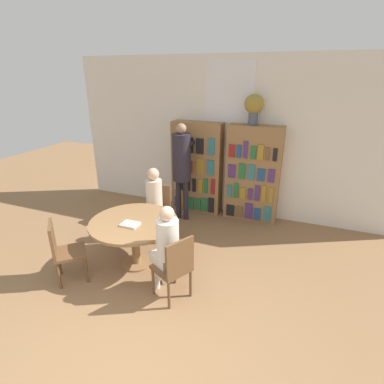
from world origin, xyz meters
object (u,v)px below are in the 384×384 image
(flower_vase, at_px, (254,106))
(reading_table, at_px, (134,228))
(chair_left_side, at_px, (158,208))
(chair_far_side, at_px, (175,266))
(seated_reader_right, at_px, (166,245))
(bookshelf_left, at_px, (197,168))
(chair_near_camera, at_px, (63,249))
(librarian_standing, at_px, (182,162))
(bookshelf_right, at_px, (253,174))
(seated_reader_left, at_px, (153,200))

(flower_vase, relative_size, reading_table, 0.42)
(chair_left_side, bearing_deg, chair_far_side, 117.00)
(seated_reader_right, bearing_deg, chair_left_side, 60.05)
(bookshelf_left, distance_m, chair_far_side, 2.74)
(flower_vase, height_order, chair_far_side, flower_vase)
(chair_near_camera, xyz_separation_m, librarian_standing, (0.75, 2.32, 0.66))
(bookshelf_right, relative_size, chair_left_side, 2.05)
(seated_reader_right, bearing_deg, flower_vase, 17.32)
(reading_table, xyz_separation_m, chair_near_camera, (-0.70, -0.66, -0.11))
(chair_near_camera, height_order, chair_left_side, same)
(bookshelf_right, xyz_separation_m, chair_far_side, (-0.43, -2.62, -0.41))
(bookshelf_right, bearing_deg, bookshelf_left, -179.98)
(bookshelf_right, xyz_separation_m, flower_vase, (-0.07, 0.00, 1.24))
(bookshelf_left, relative_size, librarian_standing, 0.98)
(bookshelf_right, distance_m, chair_near_camera, 3.47)
(seated_reader_right, relative_size, librarian_standing, 0.67)
(flower_vase, distance_m, reading_table, 2.91)
(flower_vase, relative_size, librarian_standing, 0.29)
(chair_far_side, bearing_deg, seated_reader_right, 90.00)
(bookshelf_left, distance_m, seated_reader_left, 1.41)
(bookshelf_left, xyz_separation_m, reading_table, (-0.16, -2.16, -0.30))
(seated_reader_left, height_order, librarian_standing, librarian_standing)
(bookshelf_right, bearing_deg, chair_left_side, -139.42)
(chair_far_side, distance_m, librarian_standing, 2.36)
(flower_vase, relative_size, seated_reader_left, 0.42)
(flower_vase, height_order, seated_reader_right, flower_vase)
(reading_table, relative_size, chair_near_camera, 1.42)
(flower_vase, distance_m, seated_reader_left, 2.37)
(reading_table, distance_m, chair_left_side, 0.97)
(chair_left_side, relative_size, seated_reader_left, 0.71)
(reading_table, distance_m, chair_near_camera, 0.97)
(chair_left_side, height_order, seated_reader_left, seated_reader_left)
(bookshelf_left, bearing_deg, chair_far_side, -75.27)
(chair_left_side, xyz_separation_m, librarian_standing, (0.17, 0.70, 0.66))
(bookshelf_left, distance_m, flower_vase, 1.62)
(reading_table, bearing_deg, chair_left_side, 97.38)
(bookshelf_right, relative_size, flower_vase, 3.43)
(bookshelf_left, height_order, bookshelf_right, same)
(bookshelf_left, bearing_deg, flower_vase, 0.27)
(chair_far_side, bearing_deg, seated_reader_left, 65.94)
(bookshelf_right, bearing_deg, flower_vase, 176.50)
(seated_reader_left, distance_m, librarian_standing, 0.99)
(chair_near_camera, relative_size, chair_far_side, 1.00)
(bookshelf_left, bearing_deg, seated_reader_right, -78.13)
(bookshelf_left, relative_size, chair_far_side, 2.05)
(flower_vase, distance_m, librarian_standing, 1.60)
(reading_table, height_order, seated_reader_right, seated_reader_right)
(seated_reader_right, bearing_deg, librarian_standing, 46.36)
(flower_vase, distance_m, chair_near_camera, 3.79)
(bookshelf_right, bearing_deg, chair_near_camera, -125.02)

